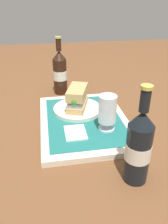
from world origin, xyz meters
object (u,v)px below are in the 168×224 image
(second_bottle, at_px, (60,72))
(beer_bottle, at_px, (139,147))
(beer_glass, at_px, (107,112))
(sandwich, at_px, (77,98))
(plate, at_px, (77,109))

(second_bottle, bearing_deg, beer_bottle, 13.38)
(beer_glass, xyz_separation_m, second_bottle, (-0.39, -0.13, 0.02))
(beer_bottle, relative_size, second_bottle, 1.00)
(sandwich, relative_size, beer_glass, 1.15)
(sandwich, bearing_deg, second_bottle, -150.62)
(beer_glass, bearing_deg, second_bottle, -162.31)
(beer_glass, relative_size, second_bottle, 0.47)
(beer_glass, bearing_deg, beer_bottle, 5.28)
(plate, bearing_deg, second_bottle, -169.10)
(plate, bearing_deg, beer_glass, 27.54)
(beer_glass, height_order, second_bottle, second_bottle)
(sandwich, height_order, second_bottle, second_bottle)
(plate, relative_size, sandwich, 1.32)
(sandwich, xyz_separation_m, beer_glass, (0.15, 0.08, 0.01))
(plate, relative_size, beer_bottle, 0.71)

